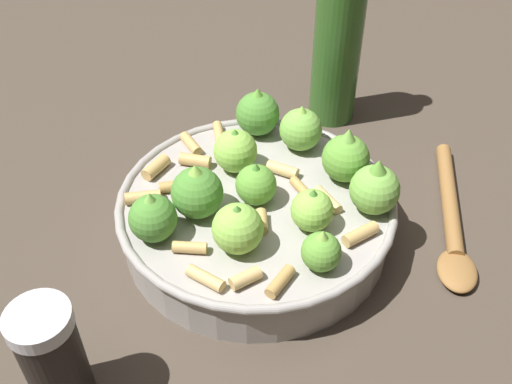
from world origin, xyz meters
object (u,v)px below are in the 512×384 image
cooking_pan (259,206)px  olive_oil_bottle (337,46)px  wooden_spoon (452,221)px  pepper_shaker (53,358)px

cooking_pan → olive_oil_bottle: olive_oil_bottle is taller
cooking_pan → wooden_spoon: size_ratio=1.28×
pepper_shaker → wooden_spoon: 0.38m
wooden_spoon → olive_oil_bottle: bearing=19.4°
olive_oil_bottle → wooden_spoon: bearing=-160.6°
pepper_shaker → wooden_spoon: (0.13, -0.36, -0.04)m
olive_oil_bottle → wooden_spoon: olive_oil_bottle is taller
pepper_shaker → wooden_spoon: bearing=-69.4°
cooking_pan → pepper_shaker: (-0.15, 0.17, 0.02)m
olive_oil_bottle → wooden_spoon: 0.24m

